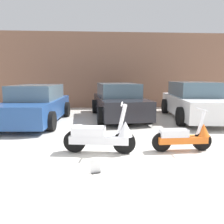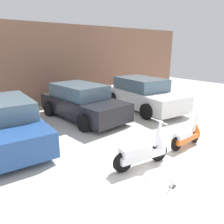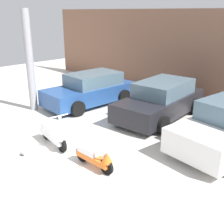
{
  "view_description": "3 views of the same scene",
  "coord_description": "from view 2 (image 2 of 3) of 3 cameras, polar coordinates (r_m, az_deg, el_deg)",
  "views": [
    {
      "loc": [
        -0.44,
        -3.56,
        1.65
      ],
      "look_at": [
        -0.01,
        2.96,
        0.6
      ],
      "focal_mm": 35.0,
      "sensor_mm": 36.0,
      "label": 1
    },
    {
      "loc": [
        -3.94,
        -2.33,
        2.82
      ],
      "look_at": [
        0.28,
        3.15,
        0.78
      ],
      "focal_mm": 35.0,
      "sensor_mm": 36.0,
      "label": 2
    },
    {
      "loc": [
        6.35,
        -3.14,
        3.86
      ],
      "look_at": [
        0.46,
        2.7,
        0.88
      ],
      "focal_mm": 45.0,
      "sensor_mm": 36.0,
      "label": 3
    }
  ],
  "objects": [
    {
      "name": "ground_plane",
      "position": [
        5.37,
        19.28,
        -16.26
      ],
      "size": [
        28.0,
        28.0,
        0.0
      ],
      "primitive_type": "plane",
      "color": "silver"
    },
    {
      "name": "car_rear_right",
      "position": [
        10.52,
        8.06,
        4.62
      ],
      "size": [
        2.41,
        4.45,
        1.46
      ],
      "rotation": [
        0.0,
        0.0,
        -1.67
      ],
      "color": "white",
      "rests_on": "ground_plane"
    },
    {
      "name": "wall_back",
      "position": [
        11.41,
        -17.65,
        11.52
      ],
      "size": [
        19.6,
        0.12,
        3.98
      ],
      "primitive_type": "cube",
      "color": "#845B47",
      "rests_on": "ground_plane"
    },
    {
      "name": "car_rear_center",
      "position": [
        9.09,
        -7.83,
        2.57
      ],
      "size": [
        2.27,
        4.24,
        1.39
      ],
      "rotation": [
        0.0,
        0.0,
        -1.48
      ],
      "color": "black",
      "rests_on": "ground_plane"
    },
    {
      "name": "placard_near_left_scooter",
      "position": [
        4.98,
        15.61,
        -17.16
      ],
      "size": [
        0.2,
        0.16,
        0.26
      ],
      "rotation": [
        0.0,
        0.0,
        0.26
      ],
      "color": "black",
      "rests_on": "ground_plane"
    },
    {
      "name": "scooter_front_right",
      "position": [
        6.87,
        19.17,
        -5.7
      ],
      "size": [
        1.37,
        0.49,
        0.95
      ],
      "rotation": [
        0.0,
        0.0,
        0.02
      ],
      "color": "black",
      "rests_on": "ground_plane"
    },
    {
      "name": "car_rear_left",
      "position": [
        7.27,
        -25.89,
        -2.61
      ],
      "size": [
        2.1,
        4.1,
        1.36
      ],
      "rotation": [
        0.0,
        0.0,
        -1.62
      ],
      "color": "navy",
      "rests_on": "ground_plane"
    },
    {
      "name": "scooter_front_left",
      "position": [
        5.49,
        8.39,
        -9.99
      ],
      "size": [
        1.58,
        0.6,
        1.11
      ],
      "rotation": [
        0.0,
        0.0,
        -0.15
      ],
      "color": "black",
      "rests_on": "ground_plane"
    }
  ]
}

